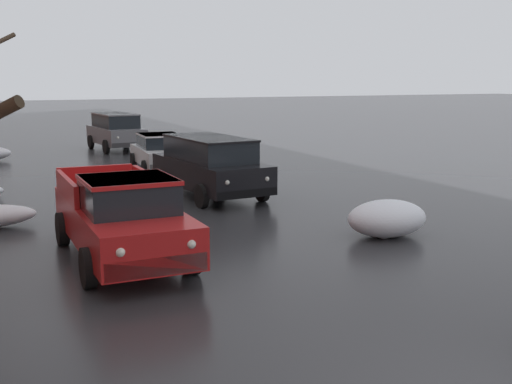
{
  "coord_description": "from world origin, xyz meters",
  "views": [
    {
      "loc": [
        -4.58,
        -4.33,
        3.61
      ],
      "look_at": [
        1.04,
        8.03,
        1.14
      ],
      "focal_mm": 44.63,
      "sensor_mm": 36.0,
      "label": 1
    }
  ],
  "objects_px": {
    "pickup_truck_red_approaching_near_lane": "(122,217)",
    "sedan_white_parked_kerbside_mid": "(161,151)",
    "suv_grey_parked_far_down_block": "(116,130)",
    "suv_black_parked_kerbside_close": "(210,164)"
  },
  "relations": [
    {
      "from": "suv_black_parked_kerbside_close",
      "to": "suv_grey_parked_far_down_block",
      "type": "xyz_separation_m",
      "value": [
        0.1,
        13.66,
        -0.0
      ]
    },
    {
      "from": "sedan_white_parked_kerbside_mid",
      "to": "suv_grey_parked_far_down_block",
      "type": "bearing_deg",
      "value": 90.38
    },
    {
      "from": "pickup_truck_red_approaching_near_lane",
      "to": "suv_black_parked_kerbside_close",
      "type": "xyz_separation_m",
      "value": [
        3.97,
        5.73,
        0.11
      ]
    },
    {
      "from": "sedan_white_parked_kerbside_mid",
      "to": "suv_grey_parked_far_down_block",
      "type": "relative_size",
      "value": 0.9
    },
    {
      "from": "pickup_truck_red_approaching_near_lane",
      "to": "suv_grey_parked_far_down_block",
      "type": "distance_m",
      "value": 19.81
    },
    {
      "from": "pickup_truck_red_approaching_near_lane",
      "to": "suv_grey_parked_far_down_block",
      "type": "relative_size",
      "value": 1.18
    },
    {
      "from": "pickup_truck_red_approaching_near_lane",
      "to": "suv_black_parked_kerbside_close",
      "type": "bearing_deg",
      "value": 55.25
    },
    {
      "from": "suv_grey_parked_far_down_block",
      "to": "sedan_white_parked_kerbside_mid",
      "type": "bearing_deg",
      "value": -89.62
    },
    {
      "from": "suv_grey_parked_far_down_block",
      "to": "suv_black_parked_kerbside_close",
      "type": "bearing_deg",
      "value": -90.42
    },
    {
      "from": "pickup_truck_red_approaching_near_lane",
      "to": "sedan_white_parked_kerbside_mid",
      "type": "xyz_separation_m",
      "value": [
        4.13,
        11.6,
        -0.13
      ]
    }
  ]
}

